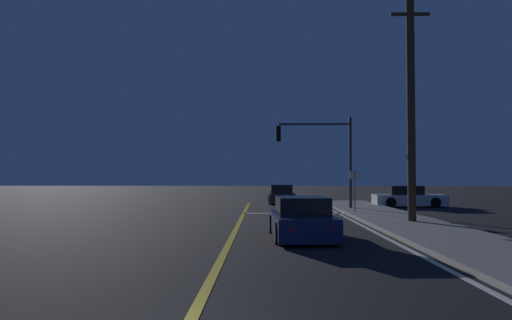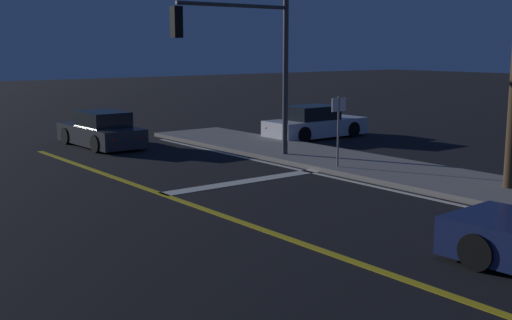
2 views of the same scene
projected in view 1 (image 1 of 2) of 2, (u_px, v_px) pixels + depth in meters
name	position (u px, v px, depth m)	size (l,w,h in m)	color
sidewalk_right	(438.00, 234.00, 15.60)	(3.20, 37.64, 0.15)	gray
lane_line_center	(233.00, 235.00, 15.70)	(0.20, 35.55, 0.01)	gold
lane_line_edge_right	(382.00, 236.00, 15.62)	(0.16, 35.55, 0.01)	silver
stop_bar	(294.00, 213.00, 24.61)	(5.24, 0.50, 0.01)	silver
car_parked_curb_navy	(301.00, 220.00, 15.09)	(2.07, 4.37, 1.34)	navy
car_mid_block_charcoal	(281.00, 195.00, 33.22)	(1.86, 4.33, 1.34)	#2D2D33
car_far_approaching_white	(408.00, 198.00, 29.90)	(4.50, 1.83, 1.34)	silver
traffic_signal_near_right	(322.00, 147.00, 26.99)	(4.38, 0.28, 5.37)	#38383D
utility_pole_right	(411.00, 98.00, 19.39)	(1.93, 0.34, 10.14)	#42301E
street_sign_corner	(355.00, 185.00, 24.11)	(0.56, 0.06, 2.27)	slate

